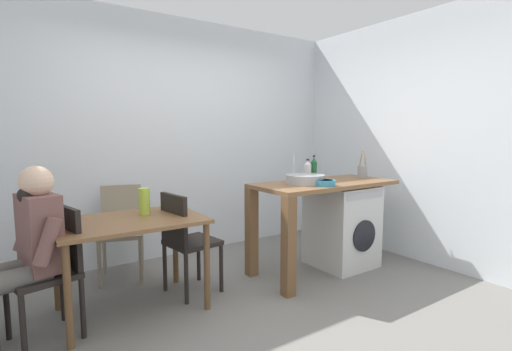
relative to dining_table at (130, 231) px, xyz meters
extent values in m
plane|color=slate|center=(0.87, -0.59, -0.64)|extent=(5.46, 5.46, 0.00)
cube|color=silver|center=(0.87, 1.16, 0.71)|extent=(4.60, 0.10, 2.70)
cube|color=silver|center=(3.02, -0.59, 0.71)|extent=(0.10, 3.80, 2.70)
cube|color=brown|center=(0.00, 0.00, 0.08)|extent=(1.10, 0.76, 0.03)
cylinder|color=brown|center=(-0.50, -0.33, -0.29)|extent=(0.05, 0.05, 0.71)
cylinder|color=brown|center=(0.50, -0.33, -0.29)|extent=(0.05, 0.05, 0.71)
cylinder|color=brown|center=(-0.50, 0.33, -0.29)|extent=(0.05, 0.05, 0.71)
cylinder|color=brown|center=(0.50, 0.33, -0.29)|extent=(0.05, 0.05, 0.71)
cube|color=black|center=(-0.62, -0.10, -0.19)|extent=(0.48, 0.48, 0.04)
cube|color=black|center=(-0.44, -0.06, 0.03)|extent=(0.12, 0.38, 0.45)
cylinder|color=black|center=(-0.76, -0.32, -0.42)|extent=(0.04, 0.04, 0.45)
cylinder|color=black|center=(-0.84, 0.04, -0.42)|extent=(0.04, 0.04, 0.45)
cylinder|color=black|center=(-0.40, -0.24, -0.42)|extent=(0.04, 0.04, 0.45)
cylinder|color=black|center=(-0.48, 0.12, -0.42)|extent=(0.04, 0.04, 0.45)
cube|color=black|center=(0.55, 0.05, -0.19)|extent=(0.45, 0.45, 0.04)
cube|color=black|center=(0.37, 0.02, 0.03)|extent=(0.09, 0.38, 0.45)
cylinder|color=black|center=(0.70, 0.25, -0.42)|extent=(0.04, 0.04, 0.45)
cylinder|color=black|center=(0.75, -0.10, -0.42)|extent=(0.04, 0.04, 0.45)
cylinder|color=black|center=(0.35, 0.20, -0.42)|extent=(0.04, 0.04, 0.45)
cylinder|color=black|center=(0.40, -0.15, -0.42)|extent=(0.04, 0.04, 0.45)
cube|color=gray|center=(0.10, 0.70, -0.19)|extent=(0.51, 0.51, 0.04)
cube|color=gray|center=(0.16, 0.87, 0.03)|extent=(0.37, 0.16, 0.45)
cylinder|color=gray|center=(0.21, 0.47, -0.42)|extent=(0.04, 0.04, 0.45)
cylinder|color=gray|center=(-0.13, 0.59, -0.42)|extent=(0.04, 0.04, 0.45)
cylinder|color=gray|center=(0.33, 0.81, -0.42)|extent=(0.04, 0.04, 0.45)
cylinder|color=gray|center=(-0.01, 0.93, -0.42)|extent=(0.04, 0.04, 0.45)
cylinder|color=#595651|center=(-0.78, -0.23, -0.14)|extent=(0.42, 0.23, 0.14)
cylinder|color=#595651|center=(-0.82, -0.05, -0.14)|extent=(0.42, 0.23, 0.14)
cube|color=brown|center=(-0.62, -0.10, 0.11)|extent=(0.27, 0.38, 0.52)
cylinder|color=brown|center=(-0.59, -0.31, 0.09)|extent=(0.20, 0.13, 0.31)
cylinder|color=brown|center=(-0.69, 0.10, 0.09)|extent=(0.20, 0.13, 0.31)
sphere|color=beige|center=(-0.62, -0.10, 0.45)|extent=(0.21, 0.21, 0.21)
sphere|color=black|center=(-0.68, -0.11, 0.37)|extent=(0.12, 0.12, 0.12)
cube|color=brown|center=(1.90, -0.22, 0.26)|extent=(1.50, 0.68, 0.04)
cube|color=brown|center=(1.20, -0.51, -0.20)|extent=(0.10, 0.10, 0.88)
cube|color=brown|center=(1.20, 0.07, -0.20)|extent=(0.10, 0.10, 0.88)
cube|color=silver|center=(2.16, -0.22, -0.21)|extent=(0.60, 0.60, 0.86)
cylinder|color=black|center=(2.16, -0.52, -0.26)|extent=(0.32, 0.02, 0.32)
cube|color=#B2B2B7|center=(2.16, -0.51, 0.16)|extent=(0.54, 0.01, 0.08)
cylinder|color=#9EA0A5|center=(1.63, -0.22, 0.32)|extent=(0.38, 0.38, 0.09)
cylinder|color=#B2B2B7|center=(1.63, -0.04, 0.42)|extent=(0.02, 0.02, 0.28)
cylinder|color=silver|center=(1.90, 0.05, 0.36)|extent=(0.08, 0.08, 0.16)
cone|color=silver|center=(1.90, 0.05, 0.46)|extent=(0.07, 0.07, 0.04)
cylinder|color=#262626|center=(1.90, 0.05, 0.49)|extent=(0.03, 0.03, 0.02)
cylinder|color=#19592D|center=(1.98, 0.04, 0.37)|extent=(0.07, 0.07, 0.18)
cone|color=#19592D|center=(1.98, 0.04, 0.49)|extent=(0.06, 0.06, 0.05)
cylinder|color=#262626|center=(1.98, 0.04, 0.52)|extent=(0.03, 0.03, 0.02)
cylinder|color=teal|center=(1.70, -0.42, 0.30)|extent=(0.20, 0.20, 0.06)
cylinder|color=#1E546B|center=(1.70, -0.42, 0.32)|extent=(0.16, 0.16, 0.03)
cylinder|color=gray|center=(2.53, -0.17, 0.34)|extent=(0.11, 0.11, 0.13)
cylinder|color=#99724C|center=(2.51, -0.16, 0.49)|extent=(0.01, 0.04, 0.18)
cylinder|color=#99724C|center=(2.55, -0.18, 0.49)|extent=(0.01, 0.05, 0.18)
cylinder|color=#A8C63D|center=(0.15, 0.10, 0.21)|extent=(0.09, 0.09, 0.22)
cube|color=#B2B2B7|center=(1.85, -0.32, 0.28)|extent=(0.15, 0.06, 0.01)
cube|color=#262628|center=(1.85, -0.32, 0.28)|extent=(0.15, 0.06, 0.01)
camera|label=1|loc=(-0.78, -2.93, 0.77)|focal=26.14mm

